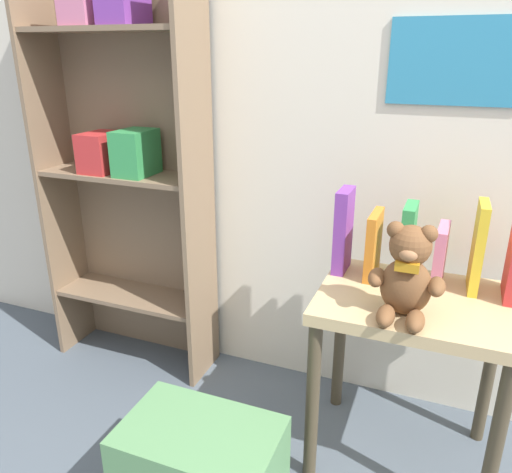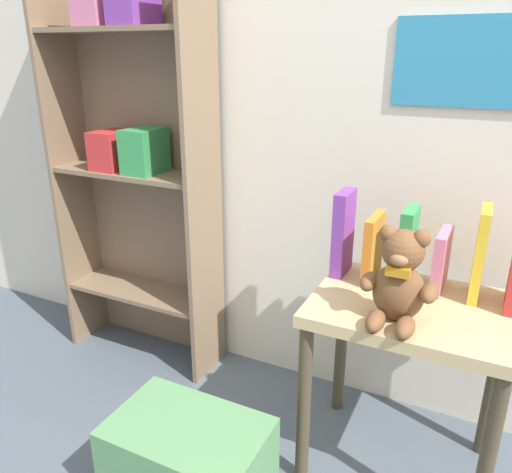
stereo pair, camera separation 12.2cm
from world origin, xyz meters
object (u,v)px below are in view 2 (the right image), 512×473
at_px(teddy_bear, 399,280).
at_px(bookshelf_side, 136,146).
at_px(book_standing_purple, 343,233).
at_px(storage_bin, 189,466).
at_px(book_standing_orange, 373,248).
at_px(display_table, 409,335).
at_px(book_standing_green, 407,247).
at_px(book_standing_pink, 441,261).
at_px(book_standing_yellow, 480,254).

bearing_deg(teddy_bear, bookshelf_side, 163.10).
bearing_deg(book_standing_purple, storage_bin, -114.59).
xyz_separation_m(teddy_bear, book_standing_orange, (-0.12, 0.22, -0.01)).
xyz_separation_m(display_table, teddy_bear, (-0.03, -0.12, 0.22)).
relative_size(book_standing_green, book_standing_pink, 1.32).
bearing_deg(storage_bin, bookshelf_side, 134.45).
height_order(bookshelf_side, book_standing_pink, bookshelf_side).
relative_size(display_table, book_standing_purple, 2.16).
xyz_separation_m(teddy_bear, book_standing_purple, (-0.22, 0.23, 0.02)).
distance_m(book_standing_orange, book_standing_pink, 0.20).
height_order(book_standing_orange, book_standing_green, book_standing_green).
bearing_deg(book_standing_green, storage_bin, -129.46).
relative_size(book_standing_purple, book_standing_pink, 1.48).
relative_size(book_standing_purple, book_standing_yellow, 1.01).
distance_m(bookshelf_side, display_table, 1.21).
height_order(book_standing_pink, storage_bin, book_standing_pink).
bearing_deg(display_table, book_standing_pink, 68.92).
relative_size(book_standing_orange, book_standing_yellow, 0.78).
xyz_separation_m(display_table, book_standing_green, (-0.05, 0.12, 0.22)).
xyz_separation_m(book_standing_pink, book_standing_yellow, (0.10, -0.01, 0.04)).
bearing_deg(book_standing_pink, storage_bin, -132.65).
distance_m(display_table, book_standing_pink, 0.24).
height_order(book_standing_orange, book_standing_pink, book_standing_orange).
bearing_deg(bookshelf_side, book_standing_pink, -4.31).
height_order(display_table, book_standing_pink, book_standing_pink).
height_order(bookshelf_side, display_table, bookshelf_side).
height_order(book_standing_purple, storage_bin, book_standing_purple).
bearing_deg(book_standing_purple, display_table, -24.17).
bearing_deg(book_standing_yellow, bookshelf_side, 174.32).
relative_size(teddy_bear, book_standing_pink, 1.42).
bearing_deg(book_standing_orange, display_table, -34.39).
distance_m(bookshelf_side, book_standing_green, 1.09).
bearing_deg(book_standing_yellow, book_standing_purple, 179.58).
bearing_deg(book_standing_pink, teddy_bear, -104.71).
xyz_separation_m(book_standing_green, book_standing_yellow, (0.20, 0.01, 0.01)).
bearing_deg(book_standing_orange, storage_bin, -122.49).
height_order(book_standing_orange, book_standing_yellow, book_standing_yellow).
height_order(bookshelf_side, book_standing_yellow, bookshelf_side).
bearing_deg(bookshelf_side, teddy_bear, -16.90).
relative_size(book_standing_orange, storage_bin, 0.48).
bearing_deg(teddy_bear, book_standing_orange, 118.61).
height_order(display_table, book_standing_orange, book_standing_orange).
bearing_deg(book_standing_purple, teddy_bear, -45.65).
xyz_separation_m(display_table, book_standing_orange, (-0.15, 0.11, 0.21)).
xyz_separation_m(bookshelf_side, book_standing_green, (1.07, -0.10, -0.20)).
height_order(book_standing_pink, book_standing_yellow, book_standing_yellow).
distance_m(book_standing_purple, book_standing_yellow, 0.39).
xyz_separation_m(book_standing_orange, book_standing_green, (0.10, 0.01, 0.02)).
relative_size(display_table, teddy_bear, 2.25).
xyz_separation_m(book_standing_purple, book_standing_pink, (0.29, 0.01, -0.04)).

